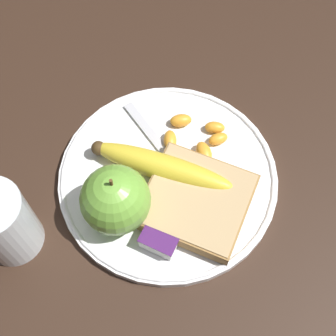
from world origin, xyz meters
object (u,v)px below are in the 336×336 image
object	(u,v)px
juice_glass	(4,225)
banana	(161,168)
jam_packet	(161,238)
apple	(115,200)
bread_slice	(196,201)
plate	(168,177)
fork	(177,168)

from	to	relation	value
juice_glass	banana	xyz separation A→B (m)	(-0.12, -0.15, -0.02)
jam_packet	juice_glass	bearing A→B (deg)	23.00
apple	jam_packet	distance (m)	0.07
apple	bread_slice	bearing A→B (deg)	-147.18
jam_packet	plate	bearing A→B (deg)	-69.92
apple	bread_slice	size ratio (longest dim) A/B	0.72
juice_glass	jam_packet	size ratio (longest dim) A/B	2.36
bread_slice	jam_packet	distance (m)	0.06
bread_slice	fork	distance (m)	0.05
banana	apple	bearing A→B (deg)	71.93
bread_slice	jam_packet	xyz separation A→B (m)	(0.02, 0.06, -0.00)
fork	jam_packet	bearing A→B (deg)	-46.10
banana	jam_packet	world-z (taller)	banana
plate	banana	size ratio (longest dim) A/B	1.46
apple	plate	bearing A→B (deg)	-113.55
fork	juice_glass	bearing A→B (deg)	-99.89
juice_glass	banana	bearing A→B (deg)	-129.50
bread_slice	apple	bearing A→B (deg)	32.82
plate	jam_packet	size ratio (longest dim) A/B	6.47
juice_glass	apple	world-z (taller)	apple
fork	jam_packet	size ratio (longest dim) A/B	4.27
fork	jam_packet	world-z (taller)	jam_packet
apple	banana	bearing A→B (deg)	-108.07
juice_glass	fork	distance (m)	0.21
banana	bread_slice	xyz separation A→B (m)	(-0.06, 0.02, -0.01)
juice_glass	jam_packet	bearing A→B (deg)	-157.00
apple	fork	xyz separation A→B (m)	(-0.04, -0.09, -0.04)
juice_glass	banana	distance (m)	0.19
banana	bread_slice	distance (m)	0.06
plate	bread_slice	xyz separation A→B (m)	(-0.05, 0.02, 0.02)
juice_glass	fork	bearing A→B (deg)	-129.86
fork	banana	bearing A→B (deg)	-103.10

